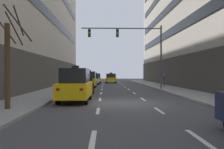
{
  "coord_description": "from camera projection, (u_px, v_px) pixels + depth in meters",
  "views": [
    {
      "loc": [
        -1.17,
        -14.69,
        1.87
      ],
      "look_at": [
        -0.24,
        16.1,
        1.63
      ],
      "focal_mm": 38.34,
      "sensor_mm": 36.0,
      "label": 1
    }
  ],
  "objects": [
    {
      "name": "ground_plane",
      "position": [
        124.0,
        103.0,
        14.73
      ],
      "size": [
        120.0,
        120.0,
        0.0
      ],
      "primitive_type": "plane",
      "color": "#424247"
    },
    {
      "name": "sidewalk_left",
      "position": [
        23.0,
        102.0,
        14.54
      ],
      "size": [
        3.27,
        80.0,
        0.14
      ],
      "primitive_type": "cube",
      "color": "gray",
      "rests_on": "ground"
    },
    {
      "name": "sidewalk_right",
      "position": [
        222.0,
        101.0,
        14.92
      ],
      "size": [
        3.27,
        80.0,
        0.14
      ],
      "primitive_type": "cube",
      "color": "gray",
      "rests_on": "ground"
    },
    {
      "name": "lane_stripe_l1_s2",
      "position": [
        93.0,
        139.0,
        6.69
      ],
      "size": [
        0.16,
        2.0,
        0.01
      ],
      "primitive_type": "cube",
      "color": "silver",
      "rests_on": "ground"
    },
    {
      "name": "lane_stripe_l1_s3",
      "position": [
        98.0,
        111.0,
        11.69
      ],
      "size": [
        0.16,
        2.0,
        0.01
      ],
      "primitive_type": "cube",
      "color": "silver",
      "rests_on": "ground"
    },
    {
      "name": "lane_stripe_l1_s4",
      "position": [
        100.0,
        99.0,
        16.68
      ],
      "size": [
        0.16,
        2.0,
        0.01
      ],
      "primitive_type": "cube",
      "color": "silver",
      "rests_on": "ground"
    },
    {
      "name": "lane_stripe_l1_s5",
      "position": [
        101.0,
        93.0,
        21.68
      ],
      "size": [
        0.16,
        2.0,
        0.01
      ],
      "primitive_type": "cube",
      "color": "silver",
      "rests_on": "ground"
    },
    {
      "name": "lane_stripe_l1_s6",
      "position": [
        102.0,
        89.0,
        26.68
      ],
      "size": [
        0.16,
        2.0,
        0.01
      ],
      "primitive_type": "cube",
      "color": "silver",
      "rests_on": "ground"
    },
    {
      "name": "lane_stripe_l1_s7",
      "position": [
        102.0,
        87.0,
        31.68
      ],
      "size": [
        0.16,
        2.0,
        0.01
      ],
      "primitive_type": "cube",
      "color": "silver",
      "rests_on": "ground"
    },
    {
      "name": "lane_stripe_l1_s8",
      "position": [
        103.0,
        85.0,
        36.67
      ],
      "size": [
        0.16,
        2.0,
        0.01
      ],
      "primitive_type": "cube",
      "color": "silver",
      "rests_on": "ground"
    },
    {
      "name": "lane_stripe_l1_s9",
      "position": [
        103.0,
        83.0,
        41.67
      ],
      "size": [
        0.16,
        2.0,
        0.01
      ],
      "primitive_type": "cube",
      "color": "silver",
      "rests_on": "ground"
    },
    {
      "name": "lane_stripe_l1_s10",
      "position": [
        103.0,
        82.0,
        46.67
      ],
      "size": [
        0.16,
        2.0,
        0.01
      ],
      "primitive_type": "cube",
      "color": "silver",
      "rests_on": "ground"
    },
    {
      "name": "lane_stripe_l2_s2",
      "position": [
        199.0,
        138.0,
        6.78
      ],
      "size": [
        0.16,
        2.0,
        0.01
      ],
      "primitive_type": "cube",
      "color": "silver",
      "rests_on": "ground"
    },
    {
      "name": "lane_stripe_l2_s3",
      "position": [
        159.0,
        110.0,
        11.78
      ],
      "size": [
        0.16,
        2.0,
        0.01
      ],
      "primitive_type": "cube",
      "color": "silver",
      "rests_on": "ground"
    },
    {
      "name": "lane_stripe_l2_s4",
      "position": [
        143.0,
        99.0,
        16.78
      ],
      "size": [
        0.16,
        2.0,
        0.01
      ],
      "primitive_type": "cube",
      "color": "silver",
      "rests_on": "ground"
    },
    {
      "name": "lane_stripe_l2_s5",
      "position": [
        134.0,
        93.0,
        21.77
      ],
      "size": [
        0.16,
        2.0,
        0.01
      ],
      "primitive_type": "cube",
      "color": "silver",
      "rests_on": "ground"
    },
    {
      "name": "lane_stripe_l2_s6",
      "position": [
        129.0,
        89.0,
        26.77
      ],
      "size": [
        0.16,
        2.0,
        0.01
      ],
      "primitive_type": "cube",
      "color": "silver",
      "rests_on": "ground"
    },
    {
      "name": "lane_stripe_l2_s7",
      "position": [
        125.0,
        87.0,
        31.77
      ],
      "size": [
        0.16,
        2.0,
        0.01
      ],
      "primitive_type": "cube",
      "color": "silver",
      "rests_on": "ground"
    },
    {
      "name": "lane_stripe_l2_s8",
      "position": [
        122.0,
        85.0,
        36.77
      ],
      "size": [
        0.16,
        2.0,
        0.01
      ],
      "primitive_type": "cube",
      "color": "silver",
      "rests_on": "ground"
    },
    {
      "name": "lane_stripe_l2_s9",
      "position": [
        120.0,
        83.0,
        41.76
      ],
      "size": [
        0.16,
        2.0,
        0.01
      ],
      "primitive_type": "cube",
      "color": "silver",
      "rests_on": "ground"
    },
    {
      "name": "lane_stripe_l2_s10",
      "position": [
        118.0,
        82.0,
        46.76
      ],
      "size": [
        0.16,
        2.0,
        0.01
      ],
      "primitive_type": "cube",
      "color": "silver",
      "rests_on": "ground"
    },
    {
      "name": "taxi_driving_0",
      "position": [
        89.0,
        79.0,
        30.14
      ],
      "size": [
        1.75,
        4.18,
        2.19
      ],
      "color": "black",
      "rests_on": "ground"
    },
    {
      "name": "taxi_driving_1",
      "position": [
        75.0,
        85.0,
        15.27
      ],
      "size": [
        1.95,
        4.46,
        2.32
      ],
      "color": "black",
      "rests_on": "ground"
    },
    {
      "name": "taxi_driving_2",
      "position": [
        111.0,
        78.0,
        43.13
      ],
      "size": [
        2.04,
        4.61,
        1.89
      ],
      "color": "black",
      "rests_on": "ground"
    },
    {
      "name": "car_driving_3",
      "position": [
        94.0,
        80.0,
        37.91
      ],
      "size": [
        1.73,
        4.14,
        1.55
      ],
      "color": "black",
      "rests_on": "ground"
    },
    {
      "name": "car_driving_4",
      "position": [
        84.0,
        84.0,
        22.35
      ],
      "size": [
        2.02,
        4.48,
        1.65
      ],
      "color": "black",
      "rests_on": "ground"
    },
    {
      "name": "taxi_driving_5",
      "position": [
        95.0,
        78.0,
        43.14
      ],
      "size": [
        2.08,
        4.68,
        1.92
      ],
      "color": "black",
      "rests_on": "ground"
    },
    {
      "name": "traffic_signal_0",
      "position": [
        134.0,
        43.0,
        25.72
      ],
      "size": [
        8.69,
        0.35,
        6.83
      ],
      "color": "#4C4C51",
      "rests_on": "sidewalk_right"
    },
    {
      "name": "street_tree_0",
      "position": [
        8.0,
        62.0,
        11.36
      ],
      "size": [
        1.52,
        1.67,
        4.79
      ],
      "color": "#4C3823",
      "rests_on": "sidewalk_left"
    },
    {
      "name": "pedestrian_0",
      "position": [
        164.0,
        79.0,
        29.98
      ],
      "size": [
        0.28,
        0.52,
        1.59
      ],
      "color": "brown",
      "rests_on": "sidewalk_right"
    }
  ]
}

